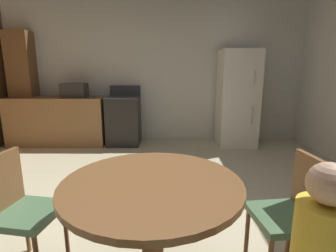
% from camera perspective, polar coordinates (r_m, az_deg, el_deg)
% --- Properties ---
extents(ground_plane, '(14.00, 14.00, 0.00)m').
position_cam_1_polar(ground_plane, '(2.59, -5.97, -21.31)').
color(ground_plane, beige).
extents(wall_back, '(6.06, 0.12, 2.70)m').
position_cam_1_polar(wall_back, '(5.28, -2.65, 11.64)').
color(wall_back, beige).
rests_on(wall_back, ground).
extents(kitchen_counter, '(1.80, 0.60, 0.90)m').
position_cam_1_polar(kitchen_counter, '(5.39, -22.60, 1.07)').
color(kitchen_counter, olive).
rests_on(kitchen_counter, ground).
extents(pantry_column, '(0.44, 0.36, 2.10)m').
position_cam_1_polar(pantry_column, '(5.77, -28.69, 7.22)').
color(pantry_column, brown).
rests_on(pantry_column, ground).
extents(oven_range, '(0.60, 0.60, 1.10)m').
position_cam_1_polar(oven_range, '(5.04, -9.42, 1.33)').
color(oven_range, black).
rests_on(oven_range, ground).
extents(refrigerator, '(0.68, 0.68, 1.76)m').
position_cam_1_polar(refrigerator, '(5.02, 15.11, 5.79)').
color(refrigerator, silver).
rests_on(refrigerator, ground).
extents(microwave, '(0.44, 0.32, 0.26)m').
position_cam_1_polar(microwave, '(5.19, -19.57, 7.37)').
color(microwave, '#2D2B28').
rests_on(microwave, kitchen_counter).
extents(dining_table, '(1.12, 1.12, 0.76)m').
position_cam_1_polar(dining_table, '(1.71, -3.29, -17.01)').
color(dining_table, brown).
rests_on(dining_table, ground).
extents(chair_east, '(0.44, 0.44, 0.87)m').
position_cam_1_polar(chair_east, '(2.04, 25.94, -16.19)').
color(chair_east, brown).
rests_on(chair_east, ground).
extents(chair_west, '(0.46, 0.46, 0.87)m').
position_cam_1_polar(chair_west, '(2.16, -29.77, -14.94)').
color(chair_west, brown).
rests_on(chair_west, ground).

